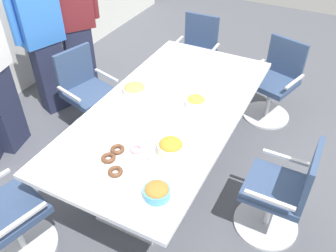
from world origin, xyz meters
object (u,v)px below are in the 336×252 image
object	(u,v)px
office_chair_1	(281,195)
person_standing_2	(42,35)
office_chair_2	(274,85)
office_chair_3	(196,57)
donut_platter	(126,161)
snack_bowl_cookies	(134,89)
snack_bowl_chips_orange	(171,147)
office_chair_5	(4,220)
person_standing_3	(73,20)
office_chair_4	(87,96)
snack_bowl_pretzels	(157,191)
napkin_pile	(65,151)
snack_bowl_chips_yellow	(196,101)
conference_table	(168,119)

from	to	relation	value
office_chair_1	person_standing_2	world-z (taller)	person_standing_2
office_chair_2	office_chair_3	size ratio (longest dim) A/B	1.00
office_chair_1	donut_platter	distance (m)	1.23
office_chair_1	snack_bowl_cookies	world-z (taller)	office_chair_1
person_standing_2	snack_bowl_chips_orange	world-z (taller)	person_standing_2
snack_bowl_cookies	office_chair_1	bearing A→B (deg)	-100.88
office_chair_5	person_standing_3	world-z (taller)	person_standing_3
office_chair_3	office_chair_4	size ratio (longest dim) A/B	1.00
snack_bowl_pretzels	snack_bowl_chips_orange	size ratio (longest dim) A/B	0.91
snack_bowl_chips_orange	office_chair_4	bearing A→B (deg)	62.38
office_chair_3	napkin_pile	world-z (taller)	office_chair_3
person_standing_3	snack_bowl_pretzels	bearing A→B (deg)	85.75
snack_bowl_chips_orange	donut_platter	world-z (taller)	snack_bowl_chips_orange
office_chair_5	snack_bowl_pretzels	xyz separation A→B (m)	(0.46, -1.03, 0.39)
office_chair_4	office_chair_2	bearing A→B (deg)	138.41
office_chair_4	snack_bowl_chips_yellow	world-z (taller)	office_chair_4
office_chair_1	office_chair_3	xyz separation A→B (m)	(1.78, 1.50, 0.00)
person_standing_3	snack_bowl_chips_yellow	world-z (taller)	person_standing_3
office_chair_4	snack_bowl_chips_yellow	xyz separation A→B (m)	(-0.08, -1.30, 0.39)
conference_table	donut_platter	distance (m)	0.75
snack_bowl_chips_orange	snack_bowl_chips_yellow	world-z (taller)	snack_bowl_chips_orange
person_standing_2	person_standing_3	size ratio (longest dim) A/B	0.95
snack_bowl_chips_yellow	office_chair_5	bearing A→B (deg)	150.54
snack_bowl_chips_orange	person_standing_2	bearing A→B (deg)	66.99
conference_table	person_standing_3	distance (m)	1.77
office_chair_1	office_chair_2	bearing A→B (deg)	16.15
office_chair_4	person_standing_2	xyz separation A→B (m)	(0.12, 0.61, 0.53)
office_chair_2	office_chair_5	xyz separation A→B (m)	(-2.73, 1.30, 0.00)
office_chair_5	snack_bowl_cookies	distance (m)	1.52
office_chair_2	office_chair_5	distance (m)	3.02
snack_bowl_pretzels	donut_platter	distance (m)	0.39
napkin_pile	office_chair_3	bearing A→B (deg)	0.05
napkin_pile	snack_bowl_chips_yellow	bearing A→B (deg)	-30.96
snack_bowl_chips_yellow	person_standing_2	bearing A→B (deg)	83.81
snack_bowl_pretzels	napkin_pile	distance (m)	0.79
office_chair_3	office_chair_2	bearing A→B (deg)	167.31
conference_table	office_chair_4	distance (m)	1.14
person_standing_3	snack_bowl_chips_yellow	xyz separation A→B (m)	(-0.59, -1.78, -0.19)
office_chair_1	person_standing_3	size ratio (longest dim) A/B	0.49
snack_bowl_chips_yellow	office_chair_2	bearing A→B (deg)	-20.11
snack_bowl_pretzels	snack_bowl_chips_orange	bearing A→B (deg)	14.60
snack_bowl_pretzels	snack_bowl_chips_orange	xyz separation A→B (m)	(0.41, 0.11, 0.01)
office_chair_2	snack_bowl_chips_orange	world-z (taller)	office_chair_2
office_chair_4	snack_bowl_cookies	xyz separation A→B (m)	(-0.14, -0.71, 0.38)
conference_table	snack_bowl_chips_orange	xyz separation A→B (m)	(-0.49, -0.28, 0.18)
office_chair_5	donut_platter	world-z (taller)	office_chair_5
office_chair_1	snack_bowl_cookies	bearing A→B (deg)	79.48
office_chair_4	napkin_pile	world-z (taller)	office_chair_4
snack_bowl_chips_orange	office_chair_1	bearing A→B (deg)	-70.72
office_chair_2	office_chair_4	distance (m)	2.09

